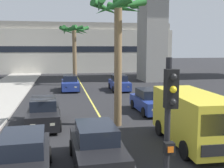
% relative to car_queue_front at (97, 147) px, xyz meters
% --- Properties ---
extents(lane_stripe_center, '(0.14, 56.00, 0.01)m').
position_rel_car_queue_front_xyz_m(lane_stripe_center, '(1.15, 13.06, -0.72)').
color(lane_stripe_center, '#DBCC4C').
rests_on(lane_stripe_center, ground).
extents(pier_building_backdrop, '(34.71, 8.04, 8.64)m').
position_rel_car_queue_front_xyz_m(pier_building_backdrop, '(1.15, 41.45, 3.54)').
color(pier_building_backdrop, beige).
rests_on(pier_building_backdrop, ground).
extents(car_queue_front, '(1.92, 4.14, 1.56)m').
position_rel_car_queue_front_xyz_m(car_queue_front, '(0.00, 0.00, 0.00)').
color(car_queue_front, black).
rests_on(car_queue_front, ground).
extents(car_queue_second, '(1.92, 4.14, 1.56)m').
position_rel_car_queue_front_xyz_m(car_queue_second, '(-2.23, 5.83, 0.00)').
color(car_queue_second, black).
rests_on(car_queue_second, ground).
extents(car_queue_third, '(1.92, 4.14, 1.56)m').
position_rel_car_queue_front_xyz_m(car_queue_third, '(4.66, 17.78, 0.00)').
color(car_queue_third, navy).
rests_on(car_queue_third, ground).
extents(car_queue_fourth, '(1.90, 4.13, 1.56)m').
position_rel_car_queue_front_xyz_m(car_queue_fourth, '(4.68, 7.99, 0.00)').
color(car_queue_fourth, navy).
rests_on(car_queue_fourth, ground).
extents(car_queue_fifth, '(1.86, 4.11, 1.56)m').
position_rel_car_queue_front_xyz_m(car_queue_fifth, '(-0.33, 18.58, 0.00)').
color(car_queue_fifth, navy).
rests_on(car_queue_fifth, ground).
extents(car_queue_sixth, '(1.95, 4.16, 1.56)m').
position_rel_car_queue_front_xyz_m(car_queue_sixth, '(-2.53, -0.67, 0.00)').
color(car_queue_sixth, black).
rests_on(car_queue_sixth, ground).
extents(delivery_van, '(2.27, 5.30, 2.36)m').
position_rel_car_queue_front_xyz_m(delivery_van, '(4.52, 1.46, 0.57)').
color(delivery_van, yellow).
rests_on(delivery_van, ground).
extents(traffic_light_median_near, '(0.24, 0.37, 4.20)m').
position_rel_car_queue_front_xyz_m(traffic_light_median_near, '(0.85, -4.73, 1.99)').
color(traffic_light_median_near, black).
rests_on(traffic_light_median_near, ground).
extents(palm_tree_near_median, '(3.47, 3.49, 6.94)m').
position_rel_car_queue_front_xyz_m(palm_tree_near_median, '(0.39, 22.49, 4.76)').
color(palm_tree_near_median, brown).
rests_on(palm_tree_near_median, ground).
extents(palm_tree_mid_median, '(3.00, 3.10, 7.11)m').
position_rel_car_queue_front_xyz_m(palm_tree_mid_median, '(1.88, 5.15, 4.81)').
color(palm_tree_mid_median, brown).
rests_on(palm_tree_mid_median, ground).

